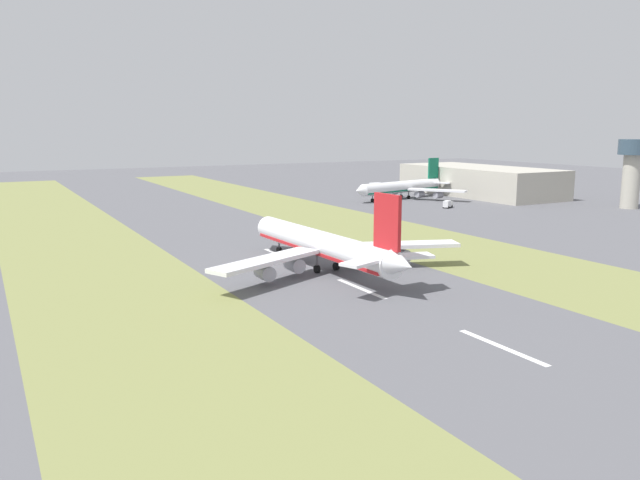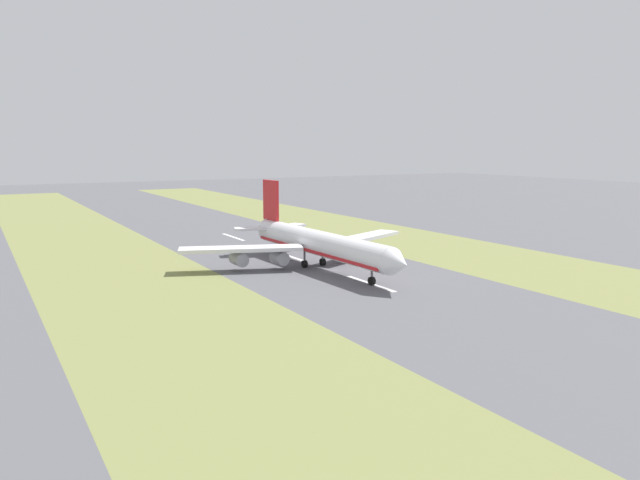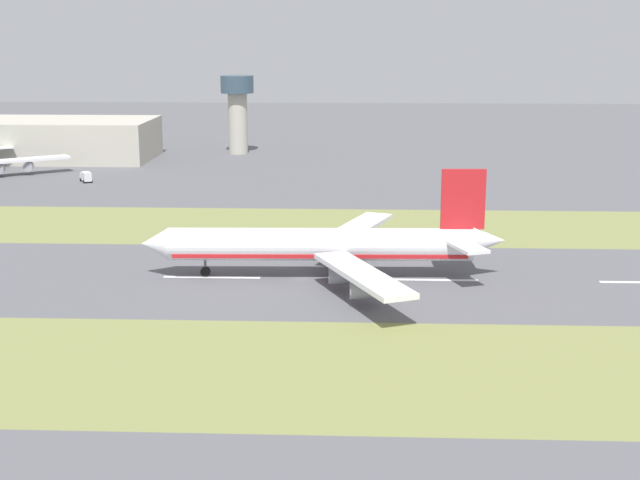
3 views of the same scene
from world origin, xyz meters
name	(u,v)px [view 2 (image 2 of 3)]	position (x,y,z in m)	size (l,w,h in m)	color
ground_plane	(331,270)	(0.00, 0.00, 0.00)	(800.00, 800.00, 0.00)	#56565B
grass_median_west	(472,254)	(-45.00, 0.00, 0.00)	(40.00, 600.00, 0.01)	olive
grass_median_east	(141,291)	(45.00, 0.00, 0.00)	(40.00, 600.00, 0.01)	olive
centreline_dash_near	(233,237)	(0.00, -63.00, 0.01)	(1.20, 18.00, 0.01)	silver
centreline_dash_mid	(288,256)	(0.00, -23.00, 0.01)	(1.20, 18.00, 0.01)	silver
centreline_dash_far	(371,284)	(0.00, 17.00, 0.01)	(1.20, 18.00, 0.01)	silver
airplane_main_jet	(316,243)	(1.33, -4.90, 6.02)	(64.10, 67.14, 20.20)	white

